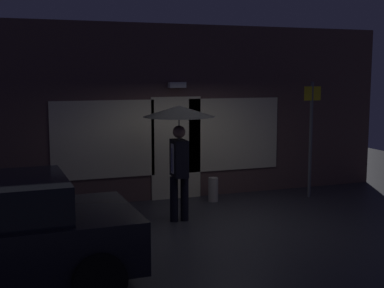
% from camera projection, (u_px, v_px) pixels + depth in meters
% --- Properties ---
extents(ground_plane, '(18.00, 18.00, 0.00)m').
position_uv_depth(ground_plane, '(214.00, 225.00, 9.37)').
color(ground_plane, '#2D2D33').
extents(building_facade, '(10.01, 0.48, 3.72)m').
position_uv_depth(building_facade, '(173.00, 113.00, 11.31)').
color(building_facade, brown).
rests_on(building_facade, ground).
extents(person_with_umbrella, '(1.30, 1.30, 2.12)m').
position_uv_depth(person_with_umbrella, '(179.00, 127.00, 9.42)').
color(person_with_umbrella, black).
rests_on(person_with_umbrella, ground).
extents(street_sign_post, '(0.40, 0.07, 2.51)m').
position_uv_depth(street_sign_post, '(311.00, 133.00, 11.34)').
color(street_sign_post, '#595B60').
rests_on(street_sign_post, ground).
extents(sidewalk_bollard, '(0.21, 0.21, 0.51)m').
position_uv_depth(sidewalk_bollard, '(213.00, 189.00, 11.10)').
color(sidewalk_bollard, '#B2A899').
rests_on(sidewalk_bollard, ground).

